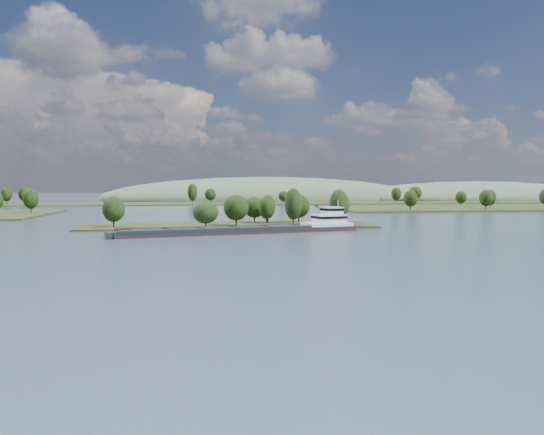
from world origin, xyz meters
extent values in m
plane|color=#344659|center=(0.00, 120.00, 0.00)|extent=(1800.00, 1800.00, 0.00)
cube|color=#253115|center=(0.00, 180.00, 0.00)|extent=(100.00, 30.00, 1.20)
cylinder|color=black|center=(20.95, 169.51, 2.69)|extent=(0.50, 0.50, 4.18)
ellipsoid|color=black|center=(20.95, 169.51, 8.01)|extent=(6.04, 6.04, 10.75)
cylinder|color=black|center=(10.49, 191.48, 2.12)|extent=(0.50, 0.50, 3.05)
ellipsoid|color=black|center=(10.49, 191.48, 6.00)|extent=(7.96, 7.96, 7.84)
cylinder|color=black|center=(2.14, 174.43, 2.31)|extent=(0.50, 0.50, 3.42)
ellipsoid|color=black|center=(2.14, 174.43, 6.66)|extent=(8.54, 8.54, 8.79)
cylinder|color=black|center=(14.39, 183.80, 2.27)|extent=(0.50, 0.50, 3.34)
ellipsoid|color=black|center=(14.39, 183.80, 6.52)|extent=(5.48, 5.48, 8.59)
cylinder|color=black|center=(-8.39, 166.95, 1.96)|extent=(0.50, 0.50, 2.72)
ellipsoid|color=black|center=(-8.39, 166.95, 5.41)|extent=(8.21, 8.21, 6.99)
cylinder|color=black|center=(-38.01, 174.23, 2.26)|extent=(0.50, 0.50, 3.33)
ellipsoid|color=black|center=(-38.01, 174.23, 6.50)|extent=(7.30, 7.30, 8.56)
cylinder|color=black|center=(13.79, 182.93, 2.15)|extent=(0.50, 0.50, 3.10)
ellipsoid|color=black|center=(13.79, 182.93, 6.10)|extent=(5.64, 5.64, 7.98)
cylinder|color=black|center=(42.11, 186.08, 2.47)|extent=(0.50, 0.50, 3.73)
ellipsoid|color=black|center=(42.11, 186.08, 7.21)|extent=(6.54, 6.54, 9.60)
cylinder|color=black|center=(36.65, 169.38, 2.61)|extent=(0.50, 0.50, 4.03)
ellipsoid|color=black|center=(36.65, 169.38, 7.73)|extent=(6.72, 6.72, 10.35)
cylinder|color=black|center=(26.45, 187.23, 2.29)|extent=(0.50, 0.50, 3.37)
ellipsoid|color=black|center=(26.45, 187.23, 6.57)|extent=(8.24, 8.24, 8.67)
cylinder|color=black|center=(-89.80, 267.90, 2.74)|extent=(0.50, 0.50, 3.88)
ellipsoid|color=black|center=(-89.80, 267.90, 7.67)|extent=(7.12, 7.12, 9.98)
cylinder|color=black|center=(105.34, 268.58, 2.57)|extent=(0.50, 0.50, 3.53)
ellipsoid|color=black|center=(105.34, 268.58, 7.06)|extent=(7.44, 7.44, 9.09)
cylinder|color=black|center=(148.25, 266.17, 2.61)|extent=(0.50, 0.50, 3.61)
ellipsoid|color=black|center=(148.25, 266.17, 7.20)|extent=(7.40, 7.40, 9.29)
cylinder|color=black|center=(158.76, 279.14, 2.59)|extent=(0.50, 0.50, 3.58)
ellipsoid|color=black|center=(158.76, 279.14, 7.14)|extent=(6.42, 6.42, 9.20)
cylinder|color=black|center=(160.61, 316.25, 2.37)|extent=(0.50, 0.50, 3.13)
ellipsoid|color=black|center=(160.61, 316.25, 6.35)|extent=(7.12, 7.12, 8.06)
cube|color=#253115|center=(0.00, 400.00, 0.00)|extent=(900.00, 60.00, 1.20)
cylinder|color=black|center=(-142.26, 397.05, 2.62)|extent=(0.50, 0.50, 4.05)
ellipsoid|color=black|center=(-142.26, 397.05, 7.77)|extent=(7.19, 7.19, 10.41)
cylinder|color=black|center=(142.21, 380.05, 2.56)|extent=(0.50, 0.50, 3.92)
ellipsoid|color=black|center=(142.21, 380.05, 7.54)|extent=(7.47, 7.47, 10.08)
cylinder|color=black|center=(2.30, 405.23, 2.43)|extent=(0.50, 0.50, 3.65)
ellipsoid|color=black|center=(2.30, 405.23, 7.07)|extent=(8.73, 8.73, 9.40)
cylinder|color=black|center=(173.77, 416.71, 2.65)|extent=(0.50, 0.50, 4.11)
ellipsoid|color=black|center=(173.77, 416.71, 7.88)|extent=(11.01, 11.01, 10.57)
cylinder|color=black|center=(-130.10, 395.44, 2.74)|extent=(0.50, 0.50, 4.29)
ellipsoid|color=black|center=(-130.10, 395.44, 8.20)|extent=(7.52, 7.52, 11.03)
cylinder|color=black|center=(56.47, 388.79, 2.11)|extent=(0.50, 0.50, 3.02)
ellipsoid|color=black|center=(56.47, 388.79, 5.94)|extent=(7.88, 7.88, 7.76)
cylinder|color=black|center=(-11.47, 381.22, 3.04)|extent=(0.50, 0.50, 4.88)
ellipsoid|color=black|center=(-11.47, 381.22, 9.25)|extent=(7.02, 7.02, 12.56)
ellipsoid|color=#44593D|center=(260.00, 470.00, 0.00)|extent=(260.00, 140.00, 36.00)
ellipsoid|color=#44593D|center=(60.00, 500.00, 0.00)|extent=(320.00, 160.00, 44.00)
cube|color=black|center=(1.60, 151.77, 0.46)|extent=(73.50, 24.99, 2.02)
cube|color=maroon|center=(1.60, 151.77, 0.05)|extent=(73.72, 25.21, 0.23)
cube|color=black|center=(-6.54, 154.54, 1.74)|extent=(55.49, 12.80, 0.73)
cube|color=black|center=(-4.57, 145.78, 1.74)|extent=(55.49, 12.80, 0.73)
cube|color=black|center=(-5.55, 150.16, 1.60)|extent=(55.43, 20.09, 0.27)
cube|color=black|center=(-25.21, 145.74, 1.88)|extent=(9.69, 9.13, 0.32)
cube|color=black|center=(-15.38, 147.95, 1.88)|extent=(9.69, 9.13, 0.32)
cube|color=black|center=(-5.55, 150.16, 1.88)|extent=(9.69, 9.13, 0.32)
cube|color=black|center=(4.28, 152.37, 1.88)|extent=(9.69, 9.13, 0.32)
cube|color=black|center=(14.11, 154.58, 1.88)|extent=(9.69, 9.13, 0.32)
cube|color=black|center=(-34.60, 143.64, 0.82)|extent=(4.49, 8.64, 1.83)
cylinder|color=black|center=(-33.70, 143.84, 2.11)|extent=(0.26, 0.26, 2.02)
cube|color=silver|center=(29.30, 157.99, 2.02)|extent=(16.23, 11.79, 1.10)
cube|color=silver|center=(30.19, 158.19, 3.85)|extent=(10.54, 9.16, 2.75)
cube|color=black|center=(30.19, 158.19, 4.21)|extent=(10.76, 9.38, 0.82)
cube|color=silver|center=(31.09, 158.39, 6.23)|extent=(6.57, 6.57, 2.02)
cube|color=black|center=(31.09, 158.39, 6.59)|extent=(6.79, 6.79, 0.73)
cube|color=silver|center=(31.09, 158.39, 7.33)|extent=(7.00, 7.00, 0.18)
cylinder|color=silver|center=(33.32, 158.89, 8.43)|extent=(0.22, 0.22, 2.38)
cylinder|color=black|center=(26.91, 160.27, 7.51)|extent=(0.55, 0.55, 1.10)
camera|label=1|loc=(-13.33, -4.32, 14.39)|focal=35.00mm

